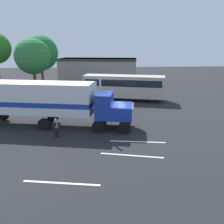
% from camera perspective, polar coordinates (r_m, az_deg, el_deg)
% --- Properties ---
extents(ground_plane, '(120.00, 120.00, 0.00)m').
position_cam_1_polar(ground_plane, '(21.16, -0.34, -3.84)').
color(ground_plane, '#232326').
extents(lane_stripe_near, '(4.37, 0.85, 0.01)m').
position_cam_1_polar(lane_stripe_near, '(18.18, 6.56, -7.47)').
color(lane_stripe_near, silver).
rests_on(lane_stripe_near, ground_plane).
extents(lane_stripe_mid, '(4.32, 1.18, 0.01)m').
position_cam_1_polar(lane_stripe_mid, '(16.02, 5.03, -10.91)').
color(lane_stripe_mid, silver).
rests_on(lane_stripe_mid, ground_plane).
extents(lane_stripe_far, '(4.36, 0.92, 0.01)m').
position_cam_1_polar(lane_stripe_far, '(13.44, -12.68, -17.14)').
color(lane_stripe_far, silver).
rests_on(lane_stripe_far, ground_plane).
extents(semi_truck, '(14.37, 5.33, 4.50)m').
position_cam_1_polar(semi_truck, '(21.54, -15.86, 2.90)').
color(semi_truck, '#193399').
rests_on(semi_truck, ground_plane).
extents(person_bystander, '(0.40, 0.48, 1.63)m').
position_cam_1_polar(person_bystander, '(19.24, -14.01, -3.65)').
color(person_bystander, black).
rests_on(person_bystander, ground_plane).
extents(parked_bus, '(11.28, 5.37, 3.40)m').
position_cam_1_polar(parked_bus, '(31.32, 2.95, 6.77)').
color(parked_bus, '#BFB29E').
rests_on(parked_bus, ground_plane).
extents(parked_car, '(4.75, 3.53, 1.57)m').
position_cam_1_polar(parked_car, '(29.31, -22.26, 2.35)').
color(parked_car, maroon).
rests_on(parked_car, ground_plane).
extents(tree_left, '(5.04, 5.04, 8.37)m').
position_cam_1_polar(tree_left, '(34.76, -19.43, 13.09)').
color(tree_left, brown).
rests_on(tree_left, ground_plane).
extents(tree_right, '(5.91, 5.91, 9.09)m').
position_cam_1_polar(tree_right, '(41.71, -17.63, 14.08)').
color(tree_right, brown).
rests_on(tree_right, ground_plane).
extents(building_backdrop, '(17.28, 9.22, 4.67)m').
position_cam_1_polar(building_backdrop, '(49.91, -3.52, 10.96)').
color(building_backdrop, '#9E938C').
rests_on(building_backdrop, ground_plane).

